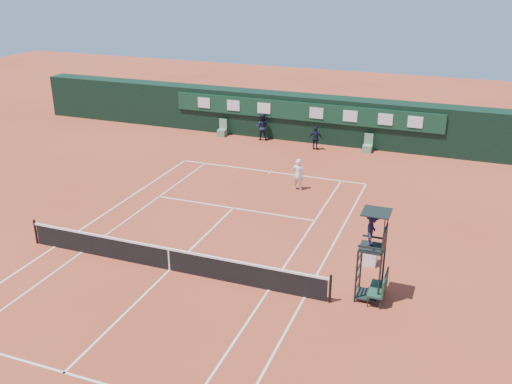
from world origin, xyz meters
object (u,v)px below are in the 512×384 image
umpire_chair (373,237)px  player (298,174)px  cooler (370,257)px  tennis_net (169,259)px  player_bench (381,286)px

umpire_chair → player: size_ratio=2.02×
umpire_chair → cooler: bearing=98.9°
umpire_chair → player: umpire_chair is taller
umpire_chair → player: (-5.38, 9.15, -1.61)m
tennis_net → player_bench: same height
tennis_net → umpire_chair: bearing=5.5°
tennis_net → player: bearing=77.3°
tennis_net → cooler: (7.21, 3.26, -0.18)m
player_bench → umpire_chair: bearing=179.1°
player_bench → cooler: (-0.82, 2.53, -0.27)m
tennis_net → cooler: size_ratio=20.00×
tennis_net → player: player is taller
player → tennis_net: bearing=78.0°
player_bench → cooler: bearing=108.0°
umpire_chair → player: 10.74m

